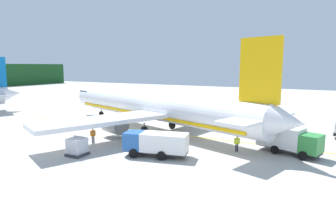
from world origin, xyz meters
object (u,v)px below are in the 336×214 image
Objects in this scene: crew_loader_left at (237,143)px; service_truck_fuel at (156,143)px; crew_marshaller at (93,135)px; cargo_container_near at (77,147)px; service_truck_catering at (288,139)px; airliner_foreground at (154,107)px.

service_truck_fuel is at bearing 128.99° from crew_loader_left.
service_truck_fuel is at bearing -94.75° from crew_marshaller.
cargo_container_near reaches higher than crew_loader_left.
service_truck_fuel is 4.04× the size of crew_loader_left.
service_truck_catering is at bearing -57.74° from service_truck_fuel.
airliner_foreground is at bearing -16.69° from crew_marshaller.
airliner_foreground is 24.31× the size of crew_loader_left.
cargo_container_near reaches higher than crew_marshaller.
airliner_foreground reaches higher than cargo_container_near.
cargo_container_near is 1.11× the size of crew_marshaller.
service_truck_catering reaches higher than crew_marshaller.
crew_loader_left is at bearing -109.55° from airliner_foreground.
airliner_foreground is 14.07m from crew_loader_left.
airliner_foreground is 18.22m from service_truck_catering.
airliner_foreground reaches higher than crew_loader_left.
service_truck_catering is (7.36, -11.66, 0.14)m from service_truck_fuel.
airliner_foreground is at bearing 31.65° from service_truck_fuel.
service_truck_fuel is 3.47× the size of cargo_container_near.
service_truck_fuel reaches higher than crew_loader_left.
service_truck_catering is 21.79m from cargo_container_near.
crew_loader_left is (-1.85, 4.85, -0.57)m from service_truck_catering.
crew_loader_left is at bearing -73.32° from crew_marshaller.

